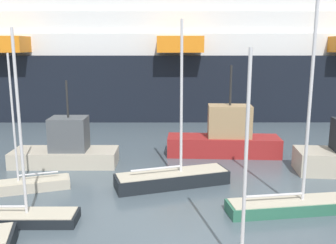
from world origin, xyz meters
TOP-DOWN VIEW (x-y plane):
  - sailboat_0 at (-8.19, 7.54)m, footprint 4.92×2.36m
  - sailboat_1 at (5.83, 4.09)m, footprint 6.60×2.04m
  - sailboat_3 at (-7.32, 3.60)m, footprint 5.60×1.72m
  - sailboat_5 at (0.14, 7.92)m, footprint 6.89×3.36m
  - fishing_boat_0 at (4.47, 13.97)m, footprint 8.49×3.19m
  - fishing_boat_2 at (-6.87, 12.17)m, footprint 7.23×2.85m
  - cruise_ship at (2.30, 35.15)m, footprint 129.15×25.25m

SIDE VIEW (x-z plane):
  - sailboat_3 at x=-7.32m, z-range -4.00..4.81m
  - sailboat_0 at x=-8.19m, z-range -3.43..4.26m
  - sailboat_1 at x=5.83m, z-range -4.63..5.65m
  - sailboat_5 at x=0.14m, z-range -4.22..5.27m
  - fishing_boat_2 at x=-6.87m, z-range -1.78..4.05m
  - fishing_boat_0 at x=4.47m, z-range -2.01..4.68m
  - cruise_ship at x=2.30m, z-range -4.08..18.65m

